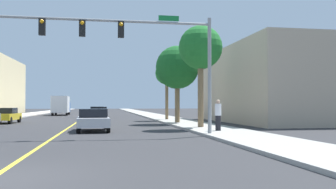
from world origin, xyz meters
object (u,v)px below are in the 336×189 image
Objects in this scene: traffic_signal_mast at (138,43)px; car_silver at (93,120)px; palm_far at (167,74)px; car_black at (97,112)px; delivery_truck at (61,105)px; pedestrian at (218,115)px; palm_mid at (177,68)px; palm_near at (201,49)px; car_white at (101,111)px; car_yellow at (5,115)px.

traffic_signal_mast reaches higher than car_silver.
palm_far is (4.74, 18.62, -0.04)m from traffic_signal_mast.
traffic_signal_mast is 2.80× the size of car_black.
car_black is at bearing -67.09° from delivery_truck.
traffic_signal_mast is 6.50m from pedestrian.
palm_mid is 0.84× the size of delivery_truck.
palm_near reaches higher than palm_mid.
car_white is (-6.91, 16.37, -4.17)m from palm_far.
pedestrian reaches higher than car_white.
car_silver is 13.77m from car_yellow.
pedestrian reaches higher than car_black.
palm_mid is (-0.31, 6.64, -0.69)m from palm_near.
delivery_truck is at bearing 110.61° from palm_near.
car_black reaches higher than car_white.
palm_near is 1.16× the size of palm_far.
palm_mid reaches higher than car_silver.
palm_near is at bearing -87.33° from palm_mid.
traffic_signal_mast is at bearing 125.46° from car_yellow.
palm_near is at bearing -71.27° from delivery_truck.
car_black is (-2.57, 27.92, -4.20)m from traffic_signal_mast.
palm_far is 16.24m from car_silver.
palm_mid is at bearing -67.10° from car_black.
car_silver is at bearing -89.44° from car_white.
car_silver is at bearing 117.44° from traffic_signal_mast.
car_white is at bearing 85.65° from car_black.
car_silver is 36.44m from delivery_truck.
traffic_signal_mast is at bearing -85.44° from car_white.
car_silver is 0.57× the size of delivery_truck.
palm_far is 17.31m from pedestrian.
car_yellow is (-8.09, 11.14, -0.02)m from car_silver.
delivery_truck reaches higher than car_silver.
delivery_truck reaches higher than car_white.
delivery_truck reaches higher than car_yellow.
palm_near is at bearing -75.70° from car_white.
palm_mid reaches higher than palm_far.
delivery_truck is at bearing 120.93° from palm_far.
palm_far is 1.42× the size of car_white.
car_black is 7.08m from car_white.
car_black reaches higher than car_silver.
car_yellow is (-8.33, -19.20, -0.01)m from car_white.
car_silver is (0.16, -23.27, -0.00)m from car_black.
palm_near reaches higher than car_yellow.
palm_near is at bearing 2.78° from car_silver.
palm_far is at bearing 90.41° from palm_near.
pedestrian is at bearing -88.45° from palm_near.
traffic_signal_mast is at bearing -85.83° from car_black.
delivery_truck is 41.07m from pedestrian.
car_white is at bearing 112.87° from palm_far.
palm_near reaches higher than car_silver.
pedestrian is at bearing -75.10° from car_black.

